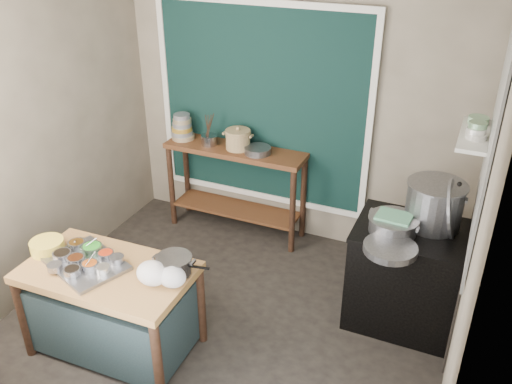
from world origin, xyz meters
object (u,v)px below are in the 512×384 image
at_px(prep_table, 113,309).
at_px(saucepan, 174,265).
at_px(back_counter, 236,190).
at_px(utensil_cup, 209,140).
at_px(condiment_tray, 86,263).
at_px(ceramic_crock, 238,140).
at_px(stock_pot, 434,205).
at_px(steamer, 393,225).
at_px(yellow_basin, 47,246).
at_px(stove_block, 408,277).

distance_m(prep_table, saucepan, 0.68).
bearing_deg(back_counter, utensil_cup, -175.09).
bearing_deg(condiment_tray, back_counter, 82.11).
bearing_deg(utensil_cup, saucepan, -69.64).
height_order(condiment_tray, ceramic_crock, ceramic_crock).
height_order(stock_pot, steamer, stock_pot).
bearing_deg(back_counter, stock_pot, -16.88).
height_order(condiment_tray, stock_pot, stock_pot).
distance_m(saucepan, ceramic_crock, 1.86).
bearing_deg(condiment_tray, steamer, 29.86).
bearing_deg(yellow_basin, utensil_cup, 79.14).
distance_m(back_counter, yellow_basin, 2.09).
bearing_deg(ceramic_crock, condiment_tray, -98.83).
height_order(utensil_cup, steamer, utensil_cup).
distance_m(ceramic_crock, steamer, 1.90).
height_order(saucepan, ceramic_crock, ceramic_crock).
relative_size(ceramic_crock, steamer, 0.67).
distance_m(back_counter, saucepan, 1.89).
bearing_deg(prep_table, utensil_cup, 93.77).
height_order(back_counter, saucepan, back_counter).
xyz_separation_m(stove_block, saucepan, (-1.51, -1.09, 0.40)).
height_order(condiment_tray, yellow_basin, yellow_basin).
bearing_deg(stock_pot, condiment_tray, -148.66).
height_order(back_counter, ceramic_crock, ceramic_crock).
height_order(prep_table, stock_pot, stock_pot).
relative_size(prep_table, stove_block, 1.39).
relative_size(condiment_tray, yellow_basin, 2.37).
relative_size(stock_pot, steamer, 1.19).
xyz_separation_m(saucepan, utensil_cup, (-0.67, 1.79, 0.18)).
distance_m(condiment_tray, yellow_basin, 0.38).
distance_m(yellow_basin, saucepan, 1.05).
bearing_deg(utensil_cup, steamer, -21.89).
bearing_deg(yellow_basin, condiment_tray, -3.30).
bearing_deg(stock_pot, prep_table, -146.91).
bearing_deg(utensil_cup, ceramic_crock, 3.96).
relative_size(utensil_cup, stock_pot, 0.36).
bearing_deg(stove_block, condiment_tray, -150.01).
bearing_deg(ceramic_crock, back_counter, 175.87).
bearing_deg(ceramic_crock, utensil_cup, -176.04).
bearing_deg(utensil_cup, yellow_basin, -100.86).
distance_m(prep_table, stock_pot, 2.59).
bearing_deg(ceramic_crock, yellow_basin, -109.20).
height_order(utensil_cup, stock_pot, stock_pot).
bearing_deg(stock_pot, yellow_basin, -152.78).
relative_size(back_counter, condiment_tray, 2.41).
xyz_separation_m(condiment_tray, yellow_basin, (-0.38, 0.02, 0.04)).
distance_m(yellow_basin, utensil_cup, 1.99).
relative_size(back_counter, yellow_basin, 5.72).
bearing_deg(utensil_cup, stock_pot, -14.35).
bearing_deg(stove_block, yellow_basin, -154.18).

